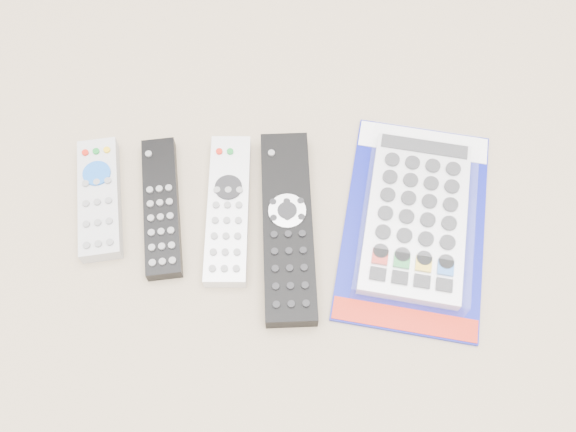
{
  "coord_description": "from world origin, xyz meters",
  "views": [
    {
      "loc": [
        0.01,
        -0.39,
        0.75
      ],
      "look_at": [
        0.02,
        -0.03,
        0.01
      ],
      "focal_mm": 40.0,
      "sensor_mm": 36.0,
      "label": 1
    }
  ],
  "objects_px": {
    "remote_silver_dvd": "(228,209)",
    "jumbo_remote_packaged": "(417,216)",
    "remote_slim_black": "(161,207)",
    "remote_large_black": "(288,226)",
    "remote_small_grey": "(99,198)"
  },
  "relations": [
    {
      "from": "remote_silver_dvd",
      "to": "remote_large_black",
      "type": "height_order",
      "value": "remote_large_black"
    },
    {
      "from": "remote_slim_black",
      "to": "remote_large_black",
      "type": "xyz_separation_m",
      "value": [
        0.16,
        -0.03,
        0.0
      ]
    },
    {
      "from": "remote_silver_dvd",
      "to": "jumbo_remote_packaged",
      "type": "distance_m",
      "value": 0.24
    },
    {
      "from": "remote_silver_dvd",
      "to": "jumbo_remote_packaged",
      "type": "xyz_separation_m",
      "value": [
        0.24,
        -0.02,
        0.01
      ]
    },
    {
      "from": "remote_slim_black",
      "to": "remote_silver_dvd",
      "type": "relative_size",
      "value": 0.95
    },
    {
      "from": "jumbo_remote_packaged",
      "to": "remote_large_black",
      "type": "bearing_deg",
      "value": -165.48
    },
    {
      "from": "remote_slim_black",
      "to": "remote_silver_dvd",
      "type": "distance_m",
      "value": 0.09
    },
    {
      "from": "remote_small_grey",
      "to": "jumbo_remote_packaged",
      "type": "distance_m",
      "value": 0.41
    },
    {
      "from": "remote_slim_black",
      "to": "remote_large_black",
      "type": "relative_size",
      "value": 0.76
    },
    {
      "from": "remote_silver_dvd",
      "to": "remote_large_black",
      "type": "xyz_separation_m",
      "value": [
        0.08,
        -0.03,
        0.0
      ]
    },
    {
      "from": "remote_large_black",
      "to": "jumbo_remote_packaged",
      "type": "xyz_separation_m",
      "value": [
        0.17,
        0.01,
        0.0
      ]
    },
    {
      "from": "remote_small_grey",
      "to": "jumbo_remote_packaged",
      "type": "bearing_deg",
      "value": -12.56
    },
    {
      "from": "remote_small_grey",
      "to": "remote_silver_dvd",
      "type": "relative_size",
      "value": 0.83
    },
    {
      "from": "remote_slim_black",
      "to": "remote_large_black",
      "type": "bearing_deg",
      "value": -16.95
    },
    {
      "from": "remote_slim_black",
      "to": "remote_large_black",
      "type": "distance_m",
      "value": 0.17
    }
  ]
}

